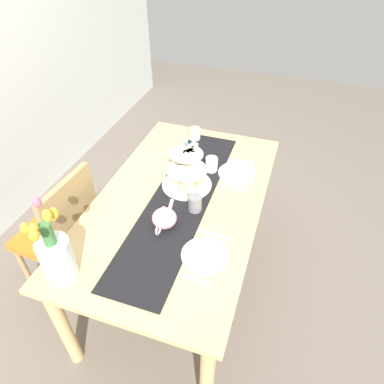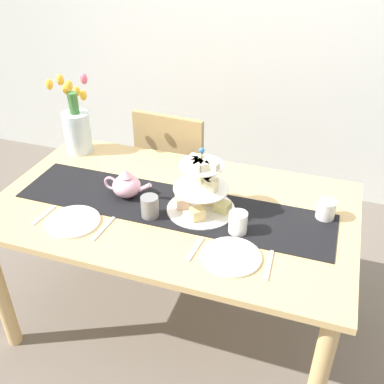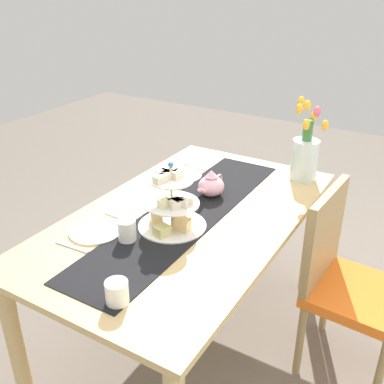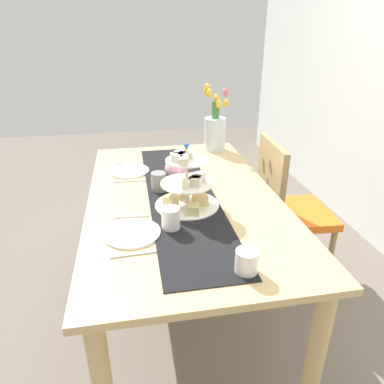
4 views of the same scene
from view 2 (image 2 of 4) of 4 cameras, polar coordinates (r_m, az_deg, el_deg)
The scene contains 17 objects.
ground_plane at distance 2.50m, azimuth -2.01°, elevation -15.93°, with size 8.00×8.00×0.00m, color #6B6056.
room_wall_rear at distance 3.21m, azimuth 8.13°, elevation 22.12°, with size 6.00×0.08×2.60m, color silver.
dining_table at distance 2.06m, azimuth -2.36°, elevation -4.06°, with size 1.60×0.93×0.75m.
chair_left at distance 2.75m, azimuth -1.90°, elevation 2.78°, with size 0.45×0.45×0.91m.
table_runner at distance 1.99m, azimuth -2.51°, elevation -1.74°, with size 1.42×0.33×0.00m, color black.
tiered_cake_stand at distance 1.91m, azimuth 1.26°, elevation 0.25°, with size 0.30×0.30×0.30m.
teapot at distance 2.05m, azimuth -8.38°, elevation 0.89°, with size 0.24×0.13×0.14m.
tulip_vase at distance 2.46m, azimuth -14.47°, elevation 8.07°, with size 0.19×0.17×0.44m.
cream_jug at distance 1.98m, azimuth 16.70°, elevation -2.17°, with size 0.08×0.08×0.09m, color white.
dinner_plate_left at distance 1.96m, azimuth -14.96°, elevation -3.65°, with size 0.23×0.23×0.01m, color white.
fork_left at distance 2.03m, azimuth -18.40°, elevation -2.84°, with size 0.02×0.15×0.01m, color silver.
knife_left at distance 1.89m, azimuth -11.22°, elevation -4.60°, with size 0.01×0.17×0.01m, color silver.
dinner_plate_right at distance 1.72m, azimuth 5.03°, elevation -8.19°, with size 0.23×0.23×0.01m, color white.
fork_right at distance 1.75m, azimuth 0.41°, elevation -7.27°, with size 0.02×0.15×0.01m, color silver.
knife_right at distance 1.71m, azimuth 9.80°, elevation -9.19°, with size 0.01×0.17×0.01m, color silver.
mug_grey at distance 1.91m, azimuth -5.40°, elevation -1.86°, with size 0.08×0.08×0.10m, color slate.
mug_white_text at distance 1.82m, azimuth 5.89°, elevation -3.93°, with size 0.08×0.08×0.10m, color white.
Camera 2 is at (0.61, -1.53, 1.88)m, focal length 41.83 mm.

